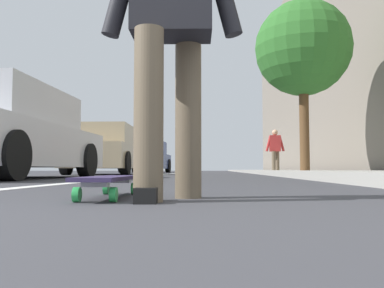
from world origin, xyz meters
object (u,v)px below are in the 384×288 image
(traffic_light, at_px, (184,120))
(pedestrian_distant, at_px, (275,148))
(skater_person, at_px, (171,14))
(street_tree_mid, at_px, (303,49))
(parked_car_far, at_px, (146,157))
(skateboard, at_px, (110,180))
(parked_car_near, at_px, (5,135))
(parked_car_mid, at_px, (106,151))

(traffic_light, distance_m, pedestrian_distant, 10.27)
(skater_person, distance_m, street_tree_mid, 10.37)
(pedestrian_distant, bearing_deg, parked_car_far, 60.88)
(skateboard, xyz_separation_m, skater_person, (-0.15, -0.35, 0.84))
(skateboard, height_order, street_tree_mid, street_tree_mid)
(parked_car_near, xyz_separation_m, traffic_light, (18.51, -1.50, 2.51))
(parked_car_near, xyz_separation_m, parked_car_mid, (5.76, -0.13, -0.01))
(parked_car_far, bearing_deg, traffic_light, -12.55)
(parked_car_near, bearing_deg, skateboard, -146.06)
(skater_person, xyz_separation_m, parked_car_far, (17.14, 3.10, -0.21))
(skateboard, xyz_separation_m, pedestrian_distant, (13.85, -2.89, 0.89))
(parked_car_near, distance_m, traffic_light, 18.74)
(parked_car_mid, bearing_deg, parked_car_near, 178.70)
(skateboard, bearing_deg, skater_person, -113.37)
(parked_car_mid, distance_m, parked_car_far, 6.86)
(parked_car_far, bearing_deg, parked_car_near, 179.15)
(parked_car_far, distance_m, pedestrian_distant, 6.46)
(skateboard, distance_m, skater_person, 0.92)
(traffic_light, height_order, pedestrian_distant, traffic_light)
(skateboard, height_order, parked_car_near, parked_car_near)
(street_tree_mid, bearing_deg, skateboard, 161.98)
(skater_person, height_order, parked_car_mid, skater_person)
(street_tree_mid, bearing_deg, pedestrian_distant, 2.56)
(skateboard, height_order, pedestrian_distant, pedestrian_distant)
(skateboard, distance_m, pedestrian_distant, 14.17)
(street_tree_mid, bearing_deg, traffic_light, 18.67)
(parked_car_far, xyz_separation_m, pedestrian_distant, (-3.14, -5.64, 0.26))
(parked_car_mid, bearing_deg, skateboard, -164.50)
(parked_car_far, height_order, traffic_light, traffic_light)
(skater_person, distance_m, traffic_light, 23.21)
(traffic_light, bearing_deg, parked_car_mid, 173.88)
(skater_person, distance_m, parked_car_far, 17.42)
(traffic_light, bearing_deg, skater_person, -175.57)
(skater_person, xyz_separation_m, street_tree_mid, (9.63, -2.74, 2.69))
(parked_car_mid, bearing_deg, parked_car_far, -0.46)
(parked_car_near, relative_size, traffic_light, 0.98)
(skater_person, relative_size, parked_car_far, 0.39)
(parked_car_near, height_order, pedestrian_distant, pedestrian_distant)
(skater_person, bearing_deg, skateboard, 66.63)
(parked_car_mid, xyz_separation_m, traffic_light, (12.75, -1.37, 2.52))
(skater_person, relative_size, parked_car_mid, 0.40)
(skater_person, distance_m, parked_car_near, 5.59)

